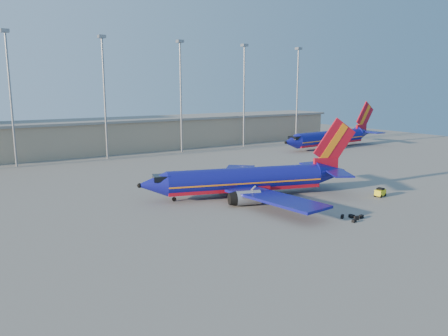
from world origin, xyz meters
The scene contains 7 objects.
ground centered at (0.00, 0.00, 0.00)m, with size 220.00×220.00×0.00m, color slate.
terminal_building centered at (10.00, 58.00, 4.32)m, with size 122.00×16.00×8.50m.
light_mast_row centered at (5.00, 46.00, 17.55)m, with size 101.60×1.60×28.65m.
aircraft_main centered at (2.30, -2.11, 2.58)m, with size 34.62×32.78×12.07m.
aircraft_second centered at (54.15, 30.40, 2.91)m, with size 37.51×14.57×12.70m.
baggage_tug centered at (19.43, -13.45, 0.71)m, with size 2.10×1.52×1.37m.
luggage_pile centered at (6.67, -19.34, 0.22)m, with size 2.86×2.57×0.53m.
Camera 1 is at (-37.19, -56.36, 17.04)m, focal length 35.00 mm.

